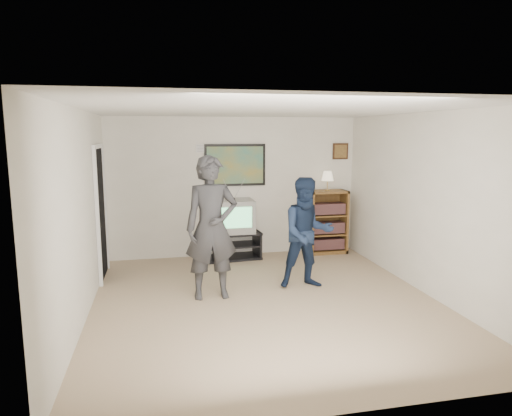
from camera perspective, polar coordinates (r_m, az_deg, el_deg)
name	(u,v)px	position (r m, az deg, el deg)	size (l,w,h in m)	color
room_shell	(261,205)	(6.16, 0.63, 0.35)	(4.51, 5.00, 2.51)	#96815F
media_stand	(233,245)	(8.16, -2.95, -4.66)	(1.01, 0.62, 0.48)	black
crt_television	(234,216)	(8.06, -2.80, -0.98)	(0.68, 0.58, 0.58)	gray
bookshelf	(327,222)	(8.59, 8.85, -1.71)	(0.71, 0.41, 1.17)	brown
table_lamp	(327,181)	(8.49, 8.92, 3.37)	(0.23, 0.23, 0.36)	beige
person_tall	(212,228)	(6.12, -5.58, -2.47)	(0.70, 0.46, 1.93)	#2F2F31
person_short	(307,233)	(6.58, 6.42, -3.13)	(0.78, 0.61, 1.60)	#16233D
controller_left	(209,203)	(6.31, -5.95, 0.59)	(0.03, 0.11, 0.03)	white
controller_right	(300,212)	(6.71, 5.57, -0.49)	(0.03, 0.12, 0.03)	white
poster	(235,165)	(8.20, -2.62, 5.38)	(1.10, 0.03, 0.75)	black
air_vent	(204,148)	(8.12, -6.51, 7.41)	(0.28, 0.02, 0.14)	white
small_picture	(340,151)	(8.74, 10.50, 6.99)	(0.30, 0.03, 0.30)	black
doorway	(100,214)	(7.35, -18.87, -0.67)	(0.03, 0.85, 2.00)	black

